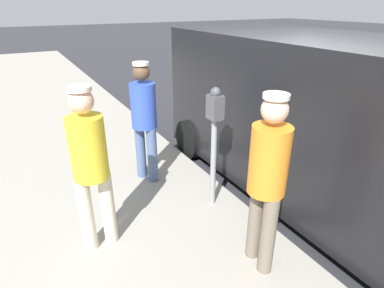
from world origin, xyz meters
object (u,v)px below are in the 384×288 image
Objects in this scene: pedestrian_in_orange at (267,175)px; pedestrian_in_yellow at (90,162)px; pedestrian_in_blue at (144,116)px; parking_meter_near at (214,129)px; parked_van at (336,122)px.

pedestrian_in_orange is 1.00× the size of pedestrian_in_yellow.
pedestrian_in_yellow reaches higher than pedestrian_in_blue.
pedestrian_in_blue reaches higher than parking_meter_near.
parked_van is (-1.99, 1.49, 0.04)m from pedestrian_in_blue.
parked_van is at bearing 161.61° from parking_meter_near.
pedestrian_in_blue is (0.49, -0.99, -0.07)m from parking_meter_near.
parking_meter_near is at bearing 116.07° from pedestrian_in_blue.
pedestrian_in_orange reaches higher than pedestrian_in_yellow.
parking_meter_near is at bearing -177.85° from pedestrian_in_yellow.
parking_meter_near is 1.11m from pedestrian_in_blue.
pedestrian_in_blue is at bearing -36.92° from parked_van.
parking_meter_near is 1.44m from pedestrian_in_yellow.
parking_meter_near is 0.88× the size of pedestrian_in_orange.
pedestrian_in_blue is at bearing -132.39° from pedestrian_in_yellow.
parked_van is at bearing -160.61° from pedestrian_in_orange.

